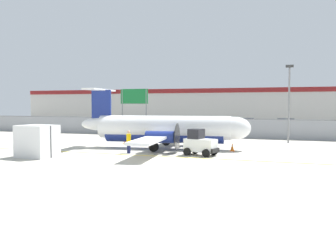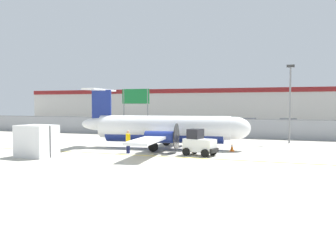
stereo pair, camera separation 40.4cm
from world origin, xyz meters
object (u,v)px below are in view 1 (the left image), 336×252
Objects in this scene: commuter_airplane at (167,129)px; traffic_cone_far_left at (232,147)px; ground_crew_worker at (129,140)px; apron_light_pole at (289,97)px; baggage_tug at (200,143)px; parked_car_4 at (287,124)px; highway_sign at (134,100)px; parked_car_0 at (133,122)px; parked_car_1 at (188,121)px; cargo_container at (37,141)px; parked_car_3 at (244,124)px; parked_car_2 at (211,124)px; traffic_cone_near_left at (143,143)px; traffic_cone_near_right at (125,141)px.

commuter_airplane reaches higher than traffic_cone_far_left.
commuter_airplane is 4.11m from ground_crew_worker.
traffic_cone_far_left is 9.59m from apron_light_pole.
baggage_tug is at bearing -47.65° from commuter_airplane.
commuter_airplane is at bearing -112.63° from parked_car_4.
highway_sign is (-7.20, 16.77, 3.19)m from ground_crew_worker.
parked_car_1 is (7.67, 4.43, 0.00)m from parked_car_0.
parked_car_3 is (9.60, 32.12, -0.21)m from cargo_container.
apron_light_pole is 1.32× the size of highway_sign.
highway_sign reaches higher than traffic_cone_far_left.
apron_light_pole is (23.56, -16.39, 3.41)m from parked_car_0.
parked_car_0 is at bearing 178.09° from parked_car_4.
apron_light_pole is (9.25, 7.89, 2.70)m from commuter_airplane.
traffic_cone_far_left is 0.15× the size of parked_car_2.
baggage_tug is at bearing -117.55° from apron_light_pole.
parked_car_4 is 17.48m from apron_light_pole.
parked_car_0 is 12.85m from highway_sign.
traffic_cone_near_left is 0.15× the size of parked_car_2.
cargo_container reaches higher than parked_car_2.
ground_crew_worker is at bearing -151.71° from traffic_cone_far_left.
parked_car_4 is (9.76, 3.56, 0.00)m from parked_car_2.
parked_car_1 is (-11.98, 28.60, 0.58)m from traffic_cone_far_left.
parked_car_3 is (4.49, 28.29, -0.06)m from ground_crew_worker.
traffic_cone_far_left is at bearing 103.74° from parked_car_3.
parked_car_1 is at bearing 41.59° from ground_crew_worker.
apron_light_pole is (10.95, 11.57, 3.35)m from ground_crew_worker.
traffic_cone_far_left is at bearing -42.37° from highway_sign.
traffic_cone_far_left is at bearing -6.58° from traffic_cone_near_left.
cargo_container is 14.36m from traffic_cone_far_left.
apron_light_pole is at bearing -15.98° from highway_sign.
parked_car_2 is 11.82m from highway_sign.
baggage_tug is 3.94× the size of traffic_cone_far_left.
parked_car_0 is (-17.86, 27.31, 0.04)m from baggage_tug.
parked_car_1 is at bearing 94.86° from cargo_container.
traffic_cone_far_left is at bearing 118.85° from parked_car_1.
baggage_tug reaches higher than ground_crew_worker.
highway_sign reaches higher than baggage_tug.
baggage_tug is at bearing -50.05° from ground_crew_worker.
parked_car_0 is 0.78× the size of highway_sign.
traffic_cone_near_right is (-2.24, 1.10, 0.00)m from traffic_cone_near_left.
apron_light_pole reaches higher than ground_crew_worker.
apron_light_pole is at bearing -10.51° from ground_crew_worker.
commuter_airplane is at bearing 109.16° from parked_car_1.
traffic_cone_near_left is at bearing 68.76° from cargo_container.
commuter_airplane is 5.49m from traffic_cone_far_left.
cargo_container is 0.59× the size of parked_car_3.
commuter_airplane reaches higher than cargo_container.
baggage_tug is at bearing -103.85° from parked_car_4.
baggage_tug is 20.64m from highway_sign.
baggage_tug reaches higher than parked_car_1.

